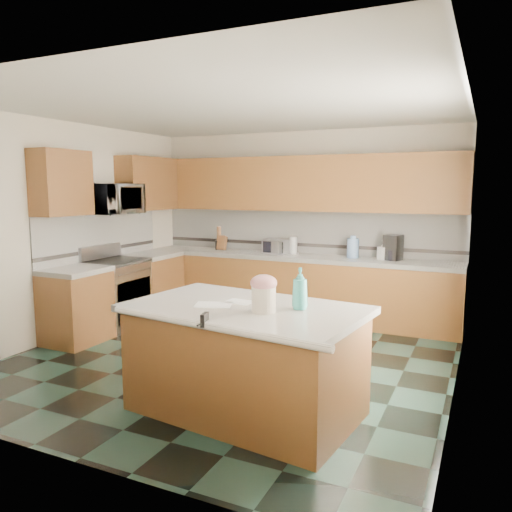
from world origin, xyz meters
The scene contains 52 objects.
floor centered at (0.00, 0.00, 0.00)m, with size 4.60×4.60×0.00m, color black.
ceiling centered at (0.00, 0.00, 2.70)m, with size 4.60×4.60×0.00m, color white.
wall_back centered at (0.00, 2.32, 1.35)m, with size 4.60×0.04×2.70m, color silver.
wall_front centered at (0.00, -2.32, 1.35)m, with size 4.60×0.04×2.70m, color silver.
wall_left centered at (-2.32, 0.00, 1.35)m, with size 0.04×4.60×2.70m, color silver.
wall_right centered at (2.32, 0.00, 1.35)m, with size 0.04×4.60×2.70m, color silver.
back_base_cab centered at (0.00, 2.00, 0.43)m, with size 4.60×0.60×0.86m, color black.
back_countertop centered at (0.00, 2.00, 0.89)m, with size 4.60×0.64×0.06m, color silver.
back_upper_cab centered at (0.00, 2.13, 1.94)m, with size 4.60×0.33×0.78m, color black.
back_backsplash centered at (0.00, 2.29, 1.24)m, with size 4.60×0.02×0.63m, color silver.
back_accent_band centered at (0.00, 2.28, 1.04)m, with size 4.60×0.01×0.05m, color black.
left_base_cab_rear centered at (-2.00, 1.29, 0.43)m, with size 0.60×0.82×0.86m, color black.
left_counter_rear centered at (-2.00, 1.29, 0.89)m, with size 0.64×0.82×0.06m, color silver.
left_base_cab_front centered at (-2.00, -0.24, 0.43)m, with size 0.60×0.72×0.86m, color black.
left_counter_front centered at (-2.00, -0.24, 0.89)m, with size 0.64×0.72×0.06m, color silver.
left_backsplash centered at (-2.29, 0.55, 1.24)m, with size 0.02×2.30×0.63m, color silver.
left_accent_band centered at (-2.28, 0.55, 1.04)m, with size 0.01×2.30×0.05m, color black.
left_upper_cab_rear centered at (-2.13, 1.42, 1.94)m, with size 0.33×1.09×0.78m, color black.
left_upper_cab_front centered at (-2.13, -0.24, 1.94)m, with size 0.33×0.72×0.78m, color black.
range_body centered at (-2.00, 0.50, 0.44)m, with size 0.60×0.76×0.88m, color #B7B7BC.
range_oven_door centered at (-1.71, 0.50, 0.40)m, with size 0.02×0.68×0.55m, color black.
range_cooktop centered at (-2.00, 0.50, 0.90)m, with size 0.62×0.78×0.04m, color black.
range_handle centered at (-1.68, 0.50, 0.78)m, with size 0.02×0.02×0.66m, color #B7B7BC.
range_backguard centered at (-2.26, 0.50, 1.02)m, with size 0.06×0.76×0.18m, color #B7B7BC.
microwave centered at (-2.00, 0.50, 1.73)m, with size 0.73×0.50×0.41m, color #B7B7BC.
island_base centered at (0.72, -1.09, 0.43)m, with size 1.82×1.04×0.86m, color black.
island_top centered at (0.72, -1.09, 0.89)m, with size 1.92×1.14×0.06m, color silver.
island_bullnose centered at (0.72, -1.66, 0.89)m, with size 0.06×0.06×1.92m, color silver.
treat_jar centered at (0.95, -1.21, 1.02)m, with size 0.19×0.19×0.20m, color #EFE0CA.
treat_jar_lid centered at (0.95, -1.21, 1.15)m, with size 0.21×0.21×0.13m, color pink.
treat_jar_knob centered at (0.95, -1.21, 1.20)m, with size 0.02×0.02×0.07m, color tan.
treat_jar_knob_end_l centered at (0.91, -1.21, 1.20)m, with size 0.04×0.04×0.04m, color tan.
treat_jar_knob_end_r centered at (0.98, -1.21, 1.20)m, with size 0.04×0.04×0.04m, color tan.
soap_bottle_island centered at (1.17, -1.01, 1.09)m, with size 0.13×0.13×0.33m, color teal.
paper_sheet_a centered at (0.47, -1.18, 0.92)m, with size 0.30×0.23×0.00m, color white.
paper_sheet_b centered at (0.62, -0.99, 0.92)m, with size 0.24×0.18×0.00m, color white.
clamp_body centered at (0.67, -1.64, 0.93)m, with size 0.03×0.11×0.10m, color black.
clamp_handle centered at (0.67, -1.71, 0.91)m, with size 0.02×0.02×0.07m, color black.
knife_block centered at (-1.23, 2.05, 1.03)m, with size 0.12×0.10×0.22m, color #472814.
utensil_crock centered at (-1.30, 2.08, 0.99)m, with size 0.12×0.12×0.15m, color black.
utensil_bundle centered at (-1.30, 2.08, 1.17)m, with size 0.07×0.07×0.22m, color #472814.
toaster_oven centered at (-0.32, 2.05, 1.02)m, with size 0.35×0.24×0.21m, color #B7B7BC.
toaster_oven_door centered at (-0.32, 1.94, 1.02)m, with size 0.31×0.01×0.17m, color black.
paper_towel centered at (-0.06, 2.10, 1.05)m, with size 0.11×0.11×0.25m, color white.
paper_towel_base centered at (-0.06, 2.10, 0.93)m, with size 0.17×0.17×0.01m, color #B7B7BC.
water_jug centered at (0.83, 2.06, 1.05)m, with size 0.16×0.16×0.27m, color #698EC5.
water_jug_neck centered at (0.83, 2.06, 1.21)m, with size 0.08×0.08×0.04m, color #698EC5.
coffee_maker centered at (1.37, 2.08, 1.09)m, with size 0.20×0.22×0.34m, color black.
coffee_carafe centered at (1.37, 2.03, 0.99)m, with size 0.14×0.14×0.14m, color black.
soap_bottle_back centered at (1.24, 2.05, 1.05)m, with size 0.12×0.12×0.26m, color white.
soap_back_cap centered at (1.24, 2.05, 1.20)m, with size 0.02×0.02×0.03m, color red.
window_light_proxy centered at (2.29, -0.20, 1.50)m, with size 0.02×1.40×1.10m, color white.
Camera 1 is at (2.51, -4.69, 1.89)m, focal length 35.00 mm.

